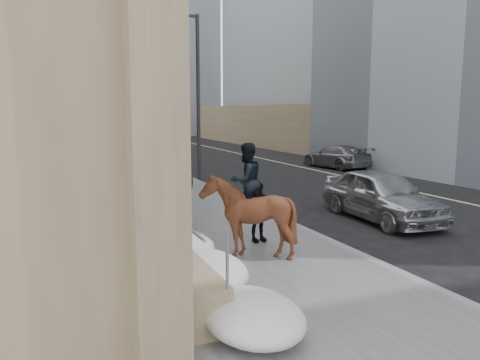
# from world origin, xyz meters

# --- Properties ---
(ground) EXTENTS (140.00, 140.00, 0.00)m
(ground) POSITION_xyz_m (0.00, 0.00, 0.00)
(ground) COLOR black
(ground) RESTS_ON ground
(sidewalk) EXTENTS (5.00, 80.00, 0.12)m
(sidewalk) POSITION_xyz_m (0.00, 10.00, 0.06)
(sidewalk) COLOR #505153
(sidewalk) RESTS_ON ground
(curb) EXTENTS (0.24, 80.00, 0.12)m
(curb) POSITION_xyz_m (2.62, 10.00, 0.06)
(curb) COLOR slate
(curb) RESTS_ON ground
(lane_line) EXTENTS (0.15, 70.00, 0.01)m
(lane_line) POSITION_xyz_m (10.50, 10.00, 0.01)
(lane_line) COLOR #BFB78C
(lane_line) RESTS_ON ground
(limestone_building) EXTENTS (6.10, 44.00, 18.00)m
(limestone_building) POSITION_xyz_m (-5.26, 19.96, 8.90)
(limestone_building) COLOR #89765A
(limestone_building) RESTS_ON ground
(far_podium) EXTENTS (2.00, 80.00, 4.00)m
(far_podium) POSITION_xyz_m (15.50, 10.00, 2.00)
(far_podium) COLOR #806A52
(far_podium) RESTS_ON ground
(bg_building_mid) EXTENTS (30.00, 12.00, 28.00)m
(bg_building_mid) POSITION_xyz_m (4.00, 60.00, 14.00)
(bg_building_mid) COLOR slate
(bg_building_mid) RESTS_ON ground
(bg_building_far) EXTENTS (24.00, 12.00, 20.00)m
(bg_building_far) POSITION_xyz_m (-6.00, 72.00, 10.00)
(bg_building_far) COLOR gray
(bg_building_far) RESTS_ON ground
(streetlight_mid) EXTENTS (1.71, 0.24, 8.00)m
(streetlight_mid) POSITION_xyz_m (2.74, 14.00, 4.58)
(streetlight_mid) COLOR #2D2D30
(streetlight_mid) RESTS_ON ground
(streetlight_far) EXTENTS (1.71, 0.24, 8.00)m
(streetlight_far) POSITION_xyz_m (2.74, 34.00, 4.58)
(streetlight_far) COLOR #2D2D30
(streetlight_far) RESTS_ON ground
(traffic_signal) EXTENTS (4.10, 0.22, 6.00)m
(traffic_signal) POSITION_xyz_m (2.07, 22.00, 4.00)
(traffic_signal) COLOR #2D2D30
(traffic_signal) RESTS_ON ground
(snow_bank) EXTENTS (1.70, 18.10, 0.76)m
(snow_bank) POSITION_xyz_m (-1.42, 8.11, 0.47)
(snow_bank) COLOR silver
(snow_bank) RESTS_ON sidewalk
(mounted_horse_left) EXTENTS (1.29, 2.74, 2.80)m
(mounted_horse_left) POSITION_xyz_m (-0.17, 5.95, 1.31)
(mounted_horse_left) COLOR #4C3416
(mounted_horse_left) RESTS_ON sidewalk
(mounted_horse_right) EXTENTS (2.02, 2.15, 2.63)m
(mounted_horse_right) POSITION_xyz_m (0.06, 1.52, 1.21)
(mounted_horse_right) COLOR #492414
(mounted_horse_right) RESTS_ON sidewalk
(pedestrian) EXTENTS (0.94, 0.44, 1.56)m
(pedestrian) POSITION_xyz_m (0.82, 2.59, 0.90)
(pedestrian) COLOR black
(pedestrian) RESTS_ON sidewalk
(car_silver) EXTENTS (2.18, 4.87, 1.63)m
(car_silver) POSITION_xyz_m (5.67, 3.71, 0.81)
(car_silver) COLOR #A4A5AB
(car_silver) RESTS_ON ground
(car_grey) EXTENTS (2.45, 5.02, 1.41)m
(car_grey) POSITION_xyz_m (12.23, 15.81, 0.70)
(car_grey) COLOR slate
(car_grey) RESTS_ON ground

